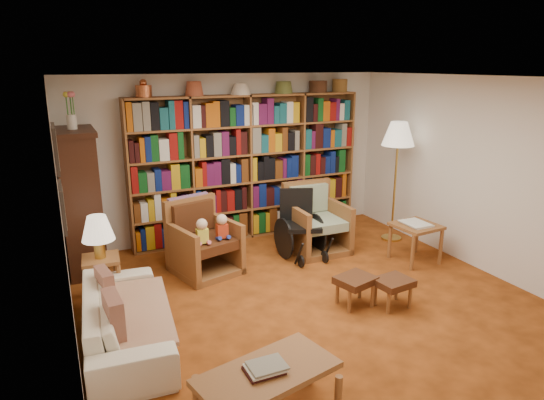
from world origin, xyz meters
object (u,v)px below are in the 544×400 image
armchair_sage (314,224)px  side_table_papers (416,230)px  footstool_a (355,282)px  side_table_lamp (102,268)px  footstool_b (393,284)px  floor_lamp (398,139)px  wheelchair (300,226)px  coffee_table (267,376)px  armchair_leather (203,241)px  sofa (125,318)px

armchair_sage → side_table_papers: 1.44m
footstool_a → side_table_papers: bearing=26.6°
armchair_sage → footstool_a: (-0.44, -1.75, -0.09)m
side_table_lamp → footstool_b: size_ratio=1.23×
floor_lamp → side_table_papers: bearing=-107.8°
side_table_lamp → floor_lamp: 4.47m
wheelchair → coffee_table: wheelchair is taller
armchair_sage → coffee_table: (-2.07, -2.98, -0.01)m
wheelchair → footstool_b: size_ratio=2.21×
side_table_lamp → floor_lamp: size_ratio=0.29×
wheelchair → footstool_a: size_ratio=1.97×
wheelchair → footstool_b: bearing=-82.3°
armchair_leather → footstool_a: size_ratio=2.00×
side_table_lamp → coffee_table: size_ratio=0.45×
armchair_sage → side_table_lamp: bearing=-171.6°
sofa → side_table_papers: 3.96m
armchair_leather → armchair_sage: size_ratio=1.00×
sofa → footstool_b: (2.83, -0.47, -0.00)m
sofa → armchair_leather: size_ratio=1.93×
sofa → coffee_table: bearing=-146.9°
side_table_lamp → floor_lamp: (4.30, 0.27, 1.18)m
armchair_leather → coffee_table: (-0.36, -2.91, -0.03)m
footstool_a → wheelchair: bearing=85.3°
wheelchair → armchair_leather: bearing=175.8°
sofa → armchair_leather: 1.85m
armchair_leather → wheelchair: size_ratio=1.02×
sofa → footstool_a: 2.48m
armchair_leather → floor_lamp: bearing=-2.0°
floor_lamp → side_table_lamp: bearing=-176.5°
side_table_papers → footstool_a: 1.65m
armchair_sage → floor_lamp: size_ratio=0.53×
armchair_leather → side_table_papers: armchair_leather is taller
armchair_sage → wheelchair: (-0.31, -0.18, 0.06)m
armchair_sage → footstool_b: bearing=-92.2°
armchair_sage → wheelchair: size_ratio=1.02×
footstool_a → footstool_b: (0.37, -0.20, -0.01)m
coffee_table → footstool_b: bearing=27.3°
armchair_sage → footstool_a: armchair_sage is taller
armchair_sage → armchair_leather: bearing=-177.6°
floor_lamp → footstool_a: floor_lamp is taller
wheelchair → side_table_papers: size_ratio=1.59×
floor_lamp → footstool_a: (-1.74, -1.57, -1.29)m
side_table_papers → floor_lamp: bearing=72.2°
side_table_papers → coffee_table: size_ratio=0.51×
armchair_sage → wheelchair: bearing=-150.7°
armchair_leather → footstool_b: armchair_leather is taller
coffee_table → wheelchair: bearing=57.9°
side_table_papers → armchair_sage: bearing=135.4°
footstool_a → footstool_b: bearing=-28.5°
side_table_lamp → armchair_leather: armchair_leather is taller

